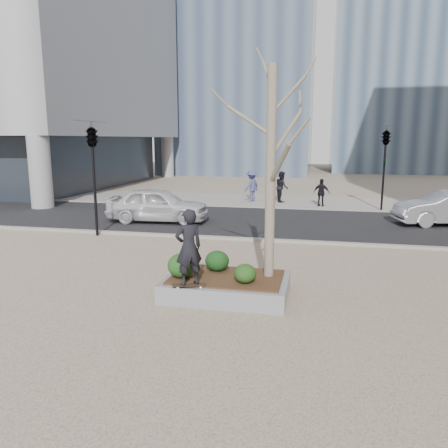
% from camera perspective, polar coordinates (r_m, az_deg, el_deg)
% --- Properties ---
extents(ground, '(120.00, 120.00, 0.00)m').
position_cam_1_polar(ground, '(11.20, -4.73, -8.87)').
color(ground, tan).
rests_on(ground, ground).
extents(street, '(60.00, 8.00, 0.02)m').
position_cam_1_polar(street, '(20.65, 3.36, 0.42)').
color(street, black).
rests_on(street, ground).
extents(far_sidewalk, '(60.00, 6.00, 0.02)m').
position_cam_1_polar(far_sidewalk, '(27.50, 5.63, 3.04)').
color(far_sidewalk, gray).
rests_on(far_sidewalk, ground).
extents(planter, '(3.00, 2.00, 0.45)m').
position_cam_1_polar(planter, '(10.89, 0.34, -8.17)').
color(planter, gray).
rests_on(planter, ground).
extents(planter_mulch, '(2.70, 1.70, 0.04)m').
position_cam_1_polar(planter_mulch, '(10.81, 0.34, -6.94)').
color(planter_mulch, '#382314').
rests_on(planter_mulch, planter).
extents(sycamore_tree, '(2.80, 2.80, 6.60)m').
position_cam_1_polar(sycamore_tree, '(10.42, 6.20, 10.88)').
color(sycamore_tree, gray).
rests_on(sycamore_tree, planter_mulch).
extents(shrub_left, '(0.70, 0.70, 0.59)m').
position_cam_1_polar(shrub_left, '(10.70, -5.53, -5.42)').
color(shrub_left, '#133E16').
rests_on(shrub_left, planter_mulch).
extents(shrub_middle, '(0.62, 0.62, 0.52)m').
position_cam_1_polar(shrub_middle, '(11.17, -0.90, -4.83)').
color(shrub_middle, '#103313').
rests_on(shrub_middle, planter_mulch).
extents(shrub_right, '(0.53, 0.53, 0.45)m').
position_cam_1_polar(shrub_right, '(10.28, 2.79, -6.47)').
color(shrub_right, '#193D13').
rests_on(shrub_right, planter_mulch).
extents(skateboard, '(0.80, 0.43, 0.08)m').
position_cam_1_polar(skateboard, '(10.16, -4.57, -8.07)').
color(skateboard, black).
rests_on(skateboard, planter).
extents(skateboarder, '(0.76, 0.73, 1.76)m').
position_cam_1_polar(skateboarder, '(9.90, -4.65, -3.05)').
color(skateboarder, black).
rests_on(skateboarder, skateboard).
extents(police_car, '(4.79, 2.17, 1.59)m').
position_cam_1_polar(police_car, '(20.47, -8.63, 2.51)').
color(police_car, silver).
rests_on(police_car, street).
extents(pedestrian_a, '(0.94, 1.07, 1.86)m').
position_cam_1_polar(pedestrian_a, '(26.91, 7.56, 4.85)').
color(pedestrian_a, black).
rests_on(pedestrian_a, far_sidewalk).
extents(pedestrian_b, '(1.21, 1.41, 1.89)m').
position_cam_1_polar(pedestrian_b, '(27.04, 3.63, 4.98)').
color(pedestrian_b, '#3F4271').
rests_on(pedestrian_b, far_sidewalk).
extents(pedestrian_c, '(0.98, 0.59, 1.57)m').
position_cam_1_polar(pedestrian_c, '(25.56, 12.61, 4.02)').
color(pedestrian_c, black).
rests_on(pedestrian_c, far_sidewalk).
extents(traffic_light_near, '(0.60, 2.48, 4.50)m').
position_cam_1_polar(traffic_light_near, '(17.94, -16.59, 5.60)').
color(traffic_light_near, black).
rests_on(traffic_light_near, ground).
extents(traffic_light_far, '(0.60, 2.48, 4.50)m').
position_cam_1_polar(traffic_light_far, '(24.94, 20.17, 6.78)').
color(traffic_light_far, black).
rests_on(traffic_light_far, ground).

